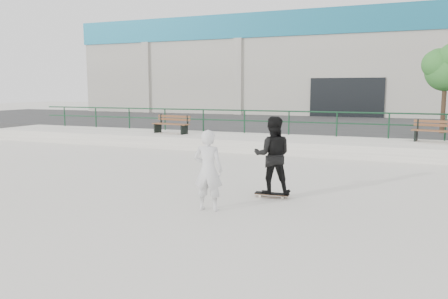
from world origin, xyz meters
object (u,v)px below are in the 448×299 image
at_px(skateboard, 272,194).
at_px(standing_skater, 273,155).
at_px(bench_left, 172,124).
at_px(tree, 447,67).
at_px(bench_right, 438,131).
at_px(seated_skater, 208,170).

height_order(skateboard, standing_skater, standing_skater).
bearing_deg(bench_left, skateboard, -39.99).
bearing_deg(tree, skateboard, -110.47).
xyz_separation_m(bench_right, standing_skater, (-4.03, -8.28, 0.07)).
xyz_separation_m(skateboard, standing_skater, (0.00, 0.00, 0.90)).
relative_size(bench_left, skateboard, 2.28).
height_order(tree, skateboard, tree).
relative_size(standing_skater, seated_skater, 1.06).
distance_m(bench_left, seated_skater, 10.72).
height_order(bench_right, skateboard, bench_right).
relative_size(tree, seated_skater, 2.36).
bearing_deg(seated_skater, bench_right, -122.85).
height_order(bench_left, bench_right, bench_right).
bearing_deg(bench_left, tree, 30.95).
bearing_deg(seated_skater, standing_skater, -127.54).
xyz_separation_m(standing_skater, seated_skater, (-0.93, -1.51, -0.15)).
relative_size(bench_left, bench_right, 0.98).
height_order(bench_left, tree, tree).
distance_m(bench_left, tree, 12.30).
relative_size(skateboard, seated_skater, 0.48).
height_order(tree, seated_skater, tree).
xyz_separation_m(bench_left, standing_skater, (6.63, -7.57, 0.07)).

